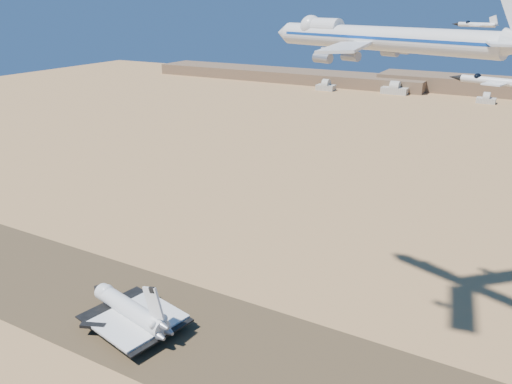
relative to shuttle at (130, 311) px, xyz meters
The scene contains 10 objects.
ground 22.90m from the shuttle, 14.12° to the left, with size 1200.00×1200.00×0.00m, color tan.
runway 22.89m from the shuttle, 14.12° to the left, with size 600.00×50.00×0.06m, color brown.
hangars 485.72m from the shuttle, 95.01° to the left, with size 200.50×29.50×30.00m.
shuttle is the anchor object (origin of this frame).
carrier_747 113.22m from the shuttle, 29.17° to the left, with size 78.33×57.97×19.74m.
crew_a 12.96m from the shuttle, 63.85° to the right, with size 0.59×0.38×1.61m, color #D14E0C.
crew_b 12.91m from the shuttle, 49.25° to the right, with size 0.82×0.47×1.69m, color #D14E0C.
crew_c 12.69m from the shuttle, 62.64° to the right, with size 0.95×0.48×1.62m, color #D14E0C.
chase_jet_a 128.35m from the shuttle, ahead, with size 13.64×7.91×3.47m.
chase_jet_c 148.54m from the shuttle, 45.24° to the left, with size 15.06×8.79×3.84m.
Camera 1 is at (83.01, -107.66, 101.15)m, focal length 35.00 mm.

